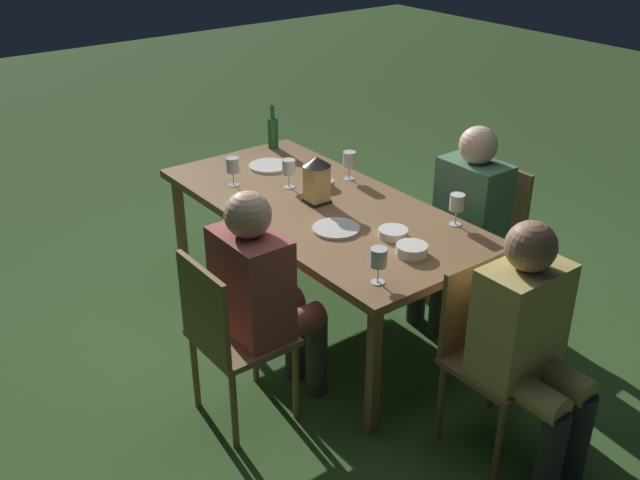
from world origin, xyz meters
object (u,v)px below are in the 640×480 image
Objects in this scene: lantern_centerpiece at (317,177)px; wine_glass_a at (457,204)px; dining_table at (320,212)px; person_in_green at (463,217)px; wine_glass_b at (233,166)px; green_bottle_on_table at (273,132)px; wine_glass_d at (379,259)px; person_in_rust at (264,291)px; chair_side_left_a at (484,232)px; person_in_mustard at (531,339)px; chair_side_right_a at (229,333)px; plate_b at (269,166)px; bowl_bread at (325,184)px; plate_a at (336,229)px; bowl_salad at (412,249)px; wine_glass_c at (349,160)px; wine_glass_e at (288,168)px; chair_head_near at (490,348)px; bowl_olives at (393,233)px.

wine_glass_a is at bearing -148.97° from lantern_centerpiece.
dining_table is 1.73× the size of person_in_green.
wine_glass_a is at bearing 123.77° from person_in_green.
person_in_green is 6.80× the size of wine_glass_b.
green_bottle_on_table reaches higher than wine_glass_d.
lantern_centerpiece reaches higher than wine_glass_b.
person_in_rust is 1.10m from wine_glass_a.
person_in_mustard reaches higher than chair_side_left_a.
plate_b is (1.08, -0.95, 0.26)m from chair_side_right_a.
person_in_green reaches higher than bowl_bread.
wine_glass_b reaches higher than plate_a.
wine_glass_d is 0.33m from bowl_salad.
person_in_green reaches higher than lantern_centerpiece.
plate_b is (1.08, 0.77, 0.26)m from chair_side_left_a.
bowl_salad is (-0.76, 0.01, -0.12)m from lantern_centerpiece.
person_in_mustard is at bearing 177.55° from plate_b.
wine_glass_a is 1.31m from wine_glass_b.
person_in_green is 1.33m from person_in_rust.
lantern_centerpiece is at bearing -61.12° from chair_side_right_a.
bowl_salad is at bearing 158.27° from wine_glass_c.
person_in_rust is 1.04m from bowl_bread.
person_in_mustard is 6.80× the size of wine_glass_b.
chair_side_left_a is at bearing -68.80° from wine_glass_a.
wine_glass_a is 1.30m from plate_b.
plate_b is at bearing -69.74° from wine_glass_b.
chair_side_right_a is at bearing 138.64° from plate_b.
wine_glass_c reaches higher than bowl_salad.
wine_glass_e is (-0.61, 0.31, 0.01)m from green_bottle_on_table.
wine_glass_e is (0.74, -0.86, 0.37)m from chair_side_right_a.
bowl_salad reaches higher than plate_b.
wine_glass_c is at bearing -58.28° from person_in_rust.
wine_glass_a is (0.61, -0.40, 0.37)m from chair_head_near.
plate_b is (0.34, -0.09, -0.11)m from wine_glass_e.
bowl_olives is (-0.09, 0.62, 0.12)m from person_in_green.
person_in_green is at bearing -67.28° from bowl_salad.
wine_glass_d is at bearing 160.01° from lantern_centerpiece.
wine_glass_c is at bearing -21.73° from bowl_salad.
person_in_mustard reaches higher than bowl_salad.
plate_b is 1.17m from bowl_olives.
wine_glass_d is 0.68× the size of plate_b.
chair_head_near is 0.63m from wine_glass_d.
wine_glass_b is at bearing 6.96° from person_in_mustard.
wine_glass_b is 1.11× the size of bowl_salad.
wine_glass_e is 0.37m from plate_b.
wine_glass_e is at bearing -15.26° from wine_glass_d.
chair_side_left_a is 1.51m from wine_glass_b.
chair_head_near reaches higher than bowl_salad.
bowl_salad is (0.71, 0.01, 0.13)m from person_in_mustard.
lantern_centerpiece is at bearing -3.25° from dining_table.
wine_glass_e is (1.12, -0.31, 0.00)m from wine_glass_d.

